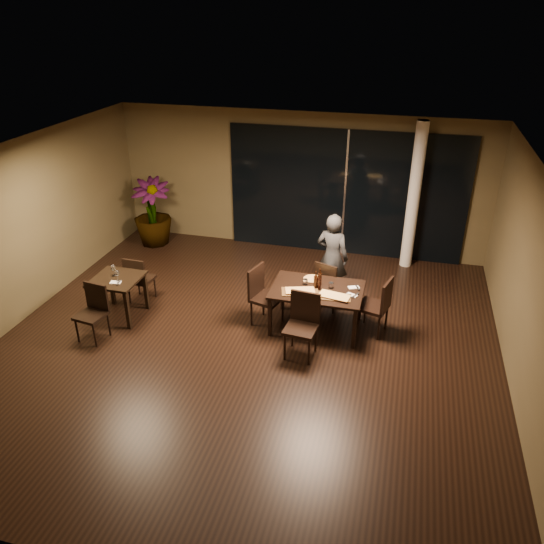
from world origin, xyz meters
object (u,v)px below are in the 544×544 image
(chair_main_right, at_px, (379,304))
(chair_side_near, at_px, (94,309))
(bottle_a, at_px, (316,280))
(bottle_b, at_px, (319,282))
(side_table, at_px, (117,285))
(diner, at_px, (332,257))
(chair_side_far, at_px, (138,277))
(bottle_c, at_px, (320,277))
(chair_main_left, at_px, (262,293))
(main_table, at_px, (317,293))
(chair_main_far, at_px, (328,283))
(potted_plant, at_px, (152,212))
(chair_main_near, at_px, (303,321))

(chair_main_right, distance_m, chair_side_near, 4.65)
(bottle_a, bearing_deg, bottle_b, -12.13)
(chair_main_right, xyz_separation_m, bottle_a, (-1.04, -0.09, 0.34))
(side_table, bearing_deg, diner, 24.72)
(chair_side_near, relative_size, diner, 0.56)
(diner, xyz_separation_m, bottle_a, (-0.11, -1.09, 0.07))
(chair_side_far, distance_m, diner, 3.55)
(bottle_c, bearing_deg, bottle_a, -107.37)
(diner, bearing_deg, chair_main_left, 62.54)
(main_table, bearing_deg, chair_main_far, 82.88)
(chair_side_far, xyz_separation_m, chair_side_near, (-0.17, -1.20, 0.01))
(main_table, bearing_deg, bottle_c, 85.62)
(side_table, relative_size, bottle_c, 2.77)
(diner, height_order, potted_plant, diner)
(chair_main_left, bearing_deg, bottle_c, -61.78)
(chair_side_far, bearing_deg, chair_side_near, 83.70)
(main_table, distance_m, chair_main_left, 0.93)
(diner, height_order, bottle_c, diner)
(chair_main_right, bearing_deg, chair_main_left, -70.30)
(chair_main_right, height_order, bottle_a, bottle_a)
(bottle_a, bearing_deg, chair_main_left, -175.66)
(bottle_b, height_order, bottle_c, bottle_c)
(chair_main_right, relative_size, chair_side_far, 1.10)
(side_table, relative_size, potted_plant, 0.53)
(chair_main_left, relative_size, bottle_b, 4.04)
(chair_side_far, bearing_deg, bottle_b, -178.65)
(chair_main_left, distance_m, diner, 1.55)
(side_table, bearing_deg, bottle_b, 8.25)
(diner, distance_m, bottle_a, 1.10)
(side_table, height_order, chair_main_right, chair_main_right)
(chair_main_near, height_order, diner, diner)
(main_table, height_order, chair_side_near, chair_side_near)
(diner, height_order, bottle_b, diner)
(chair_main_right, height_order, chair_side_near, chair_main_right)
(main_table, xyz_separation_m, chair_main_near, (-0.08, -0.76, -0.10))
(chair_main_right, bearing_deg, chair_main_far, -106.68)
(main_table, height_order, bottle_b, bottle_b)
(chair_side_far, bearing_deg, potted_plant, -67.88)
(bottle_b, distance_m, bottle_c, 0.15)
(chair_main_right, distance_m, bottle_b, 1.04)
(side_table, height_order, chair_side_far, chair_side_far)
(main_table, bearing_deg, bottle_b, -5.80)
(main_table, relative_size, bottle_b, 5.88)
(chair_side_near, distance_m, diner, 4.22)
(chair_main_far, bearing_deg, bottle_a, 99.66)
(chair_side_near, bearing_deg, main_table, 26.89)
(chair_main_left, xyz_separation_m, bottle_b, (0.95, 0.05, 0.30))
(side_table, xyz_separation_m, bottle_b, (3.43, 0.50, 0.25))
(chair_main_right, height_order, chair_side_far, chair_main_right)
(main_table, bearing_deg, chair_side_far, 179.52)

